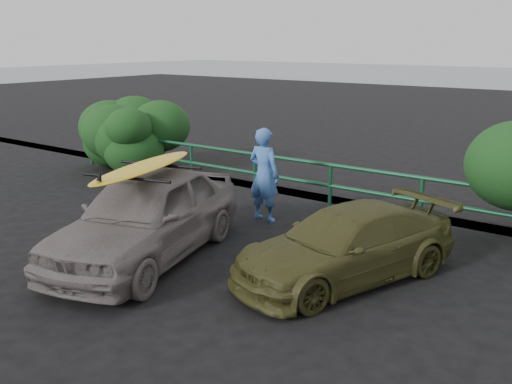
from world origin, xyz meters
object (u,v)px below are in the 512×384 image
guardrail (291,180)px  olive_vehicle (346,245)px  surfboard (144,167)px  sedan (146,216)px  man (264,175)px

guardrail → olive_vehicle: bearing=-45.7°
guardrail → surfboard: (-0.08, -4.25, 1.05)m
guardrail → sedan: size_ratio=3.24×
guardrail → surfboard: surfboard is taller
guardrail → surfboard: bearing=-91.1°
guardrail → man: bearing=-79.3°
man → guardrail: bearing=-78.5°
man → olive_vehicle: bearing=149.3°
olive_vehicle → man: (-2.72, 1.66, 0.40)m
guardrail → olive_vehicle: olive_vehicle is taller
man → surfboard: man is taller
olive_vehicle → guardrail: bearing=154.4°
sedan → olive_vehicle: size_ratio=1.15×
olive_vehicle → man: 3.21m
guardrail → man: 1.49m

